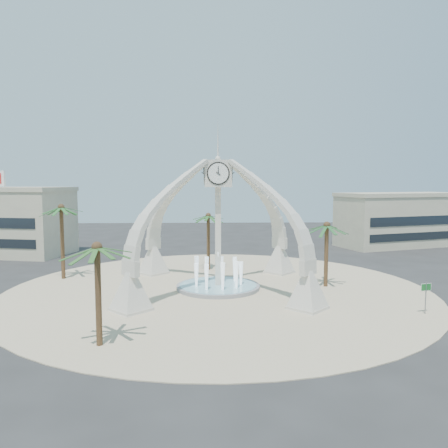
{
  "coord_description": "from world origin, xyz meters",
  "views": [
    {
      "loc": [
        -0.87,
        -41.2,
        10.21
      ],
      "look_at": [
        0.64,
        2.0,
        6.11
      ],
      "focal_mm": 35.0,
      "sensor_mm": 36.0,
      "label": 1
    }
  ],
  "objects_px": {
    "clock_tower": "(218,222)",
    "street_sign": "(426,291)",
    "palm_south": "(97,249)",
    "palm_east": "(327,226)",
    "palm_west": "(61,209)",
    "fountain": "(218,286)",
    "palm_north": "(208,216)"
  },
  "relations": [
    {
      "from": "palm_south",
      "to": "palm_north",
      "type": "bearing_deg",
      "value": 73.92
    },
    {
      "from": "fountain",
      "to": "street_sign",
      "type": "relative_size",
      "value": 3.1
    },
    {
      "from": "palm_south",
      "to": "street_sign",
      "type": "relative_size",
      "value": 2.73
    },
    {
      "from": "palm_east",
      "to": "street_sign",
      "type": "relative_size",
      "value": 2.67
    },
    {
      "from": "palm_west",
      "to": "fountain",
      "type": "bearing_deg",
      "value": -16.86
    },
    {
      "from": "clock_tower",
      "to": "palm_west",
      "type": "distance_m",
      "value": 17.1
    },
    {
      "from": "palm_east",
      "to": "palm_west",
      "type": "distance_m",
      "value": 27.32
    },
    {
      "from": "palm_north",
      "to": "palm_west",
      "type": "bearing_deg",
      "value": -164.57
    },
    {
      "from": "palm_west",
      "to": "palm_east",
      "type": "bearing_deg",
      "value": -9.27
    },
    {
      "from": "fountain",
      "to": "palm_south",
      "type": "relative_size",
      "value": 1.13
    },
    {
      "from": "palm_east",
      "to": "palm_south",
      "type": "bearing_deg",
      "value": -140.75
    },
    {
      "from": "clock_tower",
      "to": "palm_north",
      "type": "height_order",
      "value": "clock_tower"
    },
    {
      "from": "clock_tower",
      "to": "palm_south",
      "type": "relative_size",
      "value": 2.54
    },
    {
      "from": "clock_tower",
      "to": "fountain",
      "type": "bearing_deg",
      "value": 90.0
    },
    {
      "from": "palm_south",
      "to": "palm_east",
      "type": "bearing_deg",
      "value": 39.25
    },
    {
      "from": "fountain",
      "to": "palm_east",
      "type": "xyz_separation_m",
      "value": [
        10.59,
        0.55,
        5.72
      ]
    },
    {
      "from": "palm_west",
      "to": "street_sign",
      "type": "bearing_deg",
      "value": -22.95
    },
    {
      "from": "clock_tower",
      "to": "palm_north",
      "type": "relative_size",
      "value": 2.51
    },
    {
      "from": "clock_tower",
      "to": "palm_east",
      "type": "xyz_separation_m",
      "value": [
        10.59,
        0.56,
        -0.48
      ]
    },
    {
      "from": "palm_east",
      "to": "palm_west",
      "type": "height_order",
      "value": "palm_west"
    },
    {
      "from": "clock_tower",
      "to": "palm_south",
      "type": "xyz_separation_m",
      "value": [
        -7.75,
        -14.43,
        -0.32
      ]
    },
    {
      "from": "palm_west",
      "to": "street_sign",
      "type": "xyz_separation_m",
      "value": [
        32.24,
        -13.65,
        -5.66
      ]
    },
    {
      "from": "palm_east",
      "to": "palm_west",
      "type": "xyz_separation_m",
      "value": [
        -26.93,
        4.4,
        1.5
      ]
    },
    {
      "from": "fountain",
      "to": "clock_tower",
      "type": "bearing_deg",
      "value": -90.0
    },
    {
      "from": "palm_north",
      "to": "clock_tower",
      "type": "bearing_deg",
      "value": -84.19
    },
    {
      "from": "fountain",
      "to": "street_sign",
      "type": "xyz_separation_m",
      "value": [
        15.9,
        -8.7,
        1.56
      ]
    },
    {
      "from": "palm_west",
      "to": "palm_north",
      "type": "height_order",
      "value": "palm_west"
    },
    {
      "from": "clock_tower",
      "to": "palm_east",
      "type": "relative_size",
      "value": 2.6
    },
    {
      "from": "clock_tower",
      "to": "palm_north",
      "type": "xyz_separation_m",
      "value": [
        -0.94,
        9.2,
        -0.19
      ]
    },
    {
      "from": "palm_north",
      "to": "palm_south",
      "type": "bearing_deg",
      "value": -106.08
    },
    {
      "from": "clock_tower",
      "to": "street_sign",
      "type": "xyz_separation_m",
      "value": [
        15.9,
        -8.7,
        -4.64
      ]
    },
    {
      "from": "clock_tower",
      "to": "fountain",
      "type": "xyz_separation_m",
      "value": [
        0.0,
        0.0,
        -6.2
      ]
    }
  ]
}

